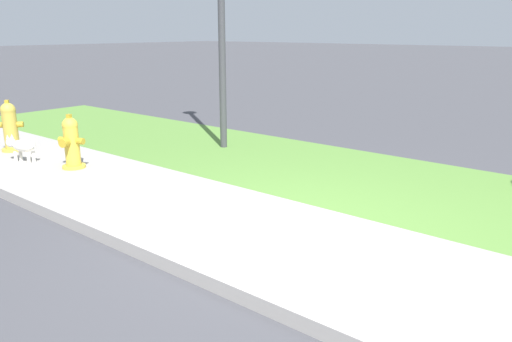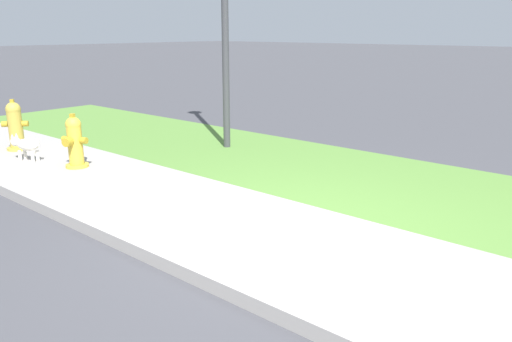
# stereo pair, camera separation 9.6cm
# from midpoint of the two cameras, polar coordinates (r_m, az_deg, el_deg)

# --- Properties ---
(ground_plane) EXTENTS (120.00, 120.00, 0.00)m
(ground_plane) POSITION_cam_midpoint_polar(r_m,az_deg,el_deg) (4.63, 2.59, -7.92)
(ground_plane) COLOR #424247
(sidewalk_pavement) EXTENTS (18.00, 1.88, 0.01)m
(sidewalk_pavement) POSITION_cam_midpoint_polar(r_m,az_deg,el_deg) (4.63, 2.59, -7.86)
(sidewalk_pavement) COLOR #9E9993
(sidewalk_pavement) RESTS_ON ground
(grass_verge) EXTENTS (18.00, 2.69, 0.01)m
(grass_verge) POSITION_cam_midpoint_polar(r_m,az_deg,el_deg) (6.50, 14.75, -1.34)
(grass_verge) COLOR #568438
(grass_verge) RESTS_ON ground
(street_curb) EXTENTS (18.00, 0.16, 0.12)m
(street_curb) POSITION_cam_midpoint_polar(r_m,az_deg,el_deg) (3.92, -6.56, -11.73)
(street_curb) COLOR #9E9993
(street_curb) RESTS_ON ground
(fire_hydrant_by_grass_verge) EXTENTS (0.39, 0.36, 0.76)m
(fire_hydrant_by_grass_verge) POSITION_cam_midpoint_polar(r_m,az_deg,el_deg) (7.33, -20.70, 3.03)
(fire_hydrant_by_grass_verge) COLOR gold
(fire_hydrant_by_grass_verge) RESTS_ON ground
(fire_hydrant_far_end) EXTENTS (0.36, 0.36, 0.82)m
(fire_hydrant_far_end) POSITION_cam_midpoint_polar(r_m,az_deg,el_deg) (8.80, -26.56, 4.55)
(fire_hydrant_far_end) COLOR gold
(fire_hydrant_far_end) RESTS_ON ground
(small_white_dog) EXTENTS (0.50, 0.28, 0.40)m
(small_white_dog) POSITION_cam_midpoint_polar(r_m,az_deg,el_deg) (8.00, -25.58, 2.58)
(small_white_dog) COLOR silver
(small_white_dog) RESTS_ON ground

